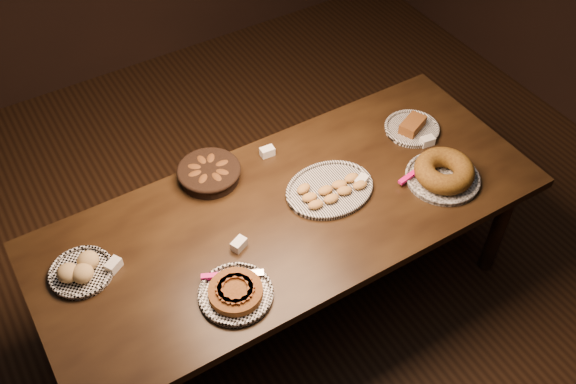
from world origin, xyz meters
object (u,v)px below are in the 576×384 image
buffet_table (291,220)px  apple_tart_plate (235,293)px  bundt_cake_plate (444,173)px  madeleine_platter (330,190)px

buffet_table → apple_tart_plate: size_ratio=7.59×
apple_tart_plate → buffet_table: bearing=34.0°
apple_tart_plate → bundt_cake_plate: 1.18m
apple_tart_plate → madeleine_platter: apple_tart_plate is taller
buffet_table → bundt_cake_plate: 0.77m
buffet_table → madeleine_platter: 0.24m
buffet_table → apple_tart_plate: 0.54m
apple_tart_plate → bundt_cake_plate: size_ratio=0.80×
bundt_cake_plate → madeleine_platter: bearing=166.3°
buffet_table → madeleine_platter: bearing=0.2°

